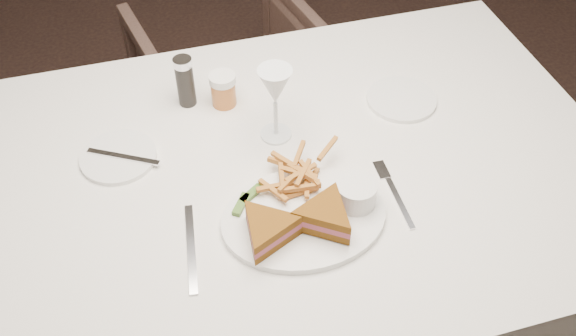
{
  "coord_description": "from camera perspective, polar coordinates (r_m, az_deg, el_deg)",
  "views": [
    {
      "loc": [
        -0.03,
        -0.82,
        1.71
      ],
      "look_at": [
        0.15,
        0.04,
        0.8
      ],
      "focal_mm": 40.0,
      "sensor_mm": 36.0,
      "label": 1
    }
  ],
  "objects": [
    {
      "name": "table",
      "position": [
        1.62,
        -0.36,
        -9.23
      ],
      "size": [
        1.47,
        1.04,
        0.75
      ],
      "primitive_type": "cube",
      "rotation": [
        0.0,
        0.0,
        0.08
      ],
      "color": "silver",
      "rests_on": "ground"
    },
    {
      "name": "table_setting",
      "position": [
        1.27,
        0.02,
        -0.41
      ],
      "size": [
        0.8,
        0.57,
        0.18
      ],
      "color": "white",
      "rests_on": "table"
    },
    {
      "name": "chair_far",
      "position": [
        2.28,
        -4.95,
        7.78
      ],
      "size": [
        0.71,
        0.68,
        0.6
      ],
      "primitive_type": "imported",
      "rotation": [
        0.0,
        0.0,
        3.41
      ],
      "color": "#4B352E",
      "rests_on": "ground"
    }
  ]
}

